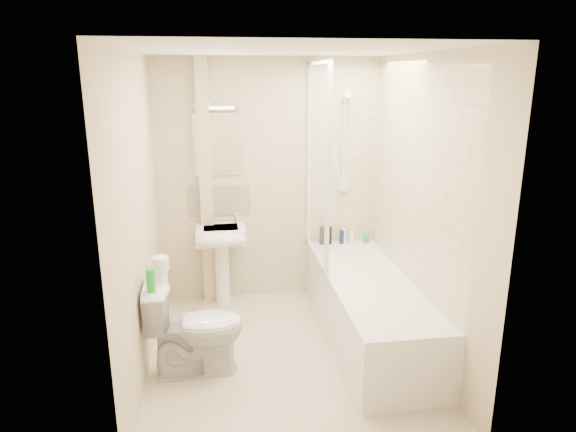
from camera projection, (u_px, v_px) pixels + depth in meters
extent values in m
plane|color=beige|center=(286.00, 355.00, 4.23)|extent=(2.50, 2.50, 0.00)
cube|color=beige|center=(269.00, 182.00, 5.10)|extent=(2.20, 0.02, 2.40)
cube|color=beige|center=(138.00, 220.00, 3.76)|extent=(0.02, 2.50, 2.40)
cube|color=beige|center=(423.00, 210.00, 4.06)|extent=(0.02, 2.50, 2.40)
cube|color=white|center=(286.00, 50.00, 3.59)|extent=(2.20, 2.50, 0.02)
cube|color=beige|center=(343.00, 158.00, 5.13)|extent=(0.70, 0.01, 1.75)
cube|color=beige|center=(414.00, 177.00, 4.19)|extent=(0.01, 2.10, 1.75)
cube|color=beige|center=(206.00, 185.00, 4.96)|extent=(0.12, 0.12, 2.40)
cube|color=beige|center=(220.00, 200.00, 5.07)|extent=(0.60, 0.02, 0.30)
cube|color=white|center=(218.00, 145.00, 4.92)|extent=(0.46, 0.01, 0.60)
cube|color=silver|center=(216.00, 106.00, 4.80)|extent=(0.42, 0.07, 0.07)
cube|color=white|center=(368.00, 308.00, 4.45)|extent=(0.70, 2.10, 0.55)
cube|color=white|center=(370.00, 285.00, 4.39)|extent=(0.56, 1.96, 0.05)
cube|color=white|center=(318.00, 164.00, 4.66)|extent=(0.01, 0.90, 1.80)
cube|color=silver|center=(309.00, 156.00, 5.07)|extent=(0.04, 0.04, 1.80)
cube|color=silver|center=(328.00, 173.00, 4.23)|extent=(0.04, 0.04, 1.80)
cube|color=silver|center=(319.00, 63.00, 4.42)|extent=(0.04, 0.90, 0.04)
cube|color=silver|center=(316.00, 255.00, 4.90)|extent=(0.04, 0.90, 0.03)
cylinder|color=silver|center=(344.00, 146.00, 5.08)|extent=(0.02, 0.02, 0.90)
cylinder|color=silver|center=(343.00, 190.00, 5.20)|extent=(0.05, 0.05, 0.02)
cylinder|color=silver|center=(346.00, 99.00, 4.96)|extent=(0.05, 0.05, 0.02)
cylinder|color=silver|center=(347.00, 96.00, 4.89)|extent=(0.08, 0.11, 0.11)
cube|color=silver|center=(343.00, 183.00, 5.17)|extent=(0.10, 0.05, 0.14)
cylinder|color=silver|center=(343.00, 141.00, 5.04)|extent=(0.01, 0.13, 0.84)
cylinder|color=white|center=(222.00, 273.00, 5.11)|extent=(0.14, 0.14, 0.64)
cube|color=white|center=(221.00, 234.00, 4.97)|extent=(0.48, 0.37, 0.15)
ellipsoid|color=white|center=(221.00, 240.00, 4.81)|extent=(0.48, 0.20, 0.15)
cube|color=silver|center=(221.00, 229.00, 4.96)|extent=(0.33, 0.24, 0.04)
cylinder|color=white|center=(204.00, 220.00, 5.02)|extent=(0.03, 0.03, 0.10)
cylinder|color=white|center=(236.00, 219.00, 5.07)|extent=(0.03, 0.03, 0.10)
sphere|color=white|center=(204.00, 215.00, 5.01)|extent=(0.04, 0.04, 0.04)
sphere|color=white|center=(236.00, 214.00, 5.05)|extent=(0.04, 0.04, 0.04)
cylinder|color=black|center=(322.00, 236.00, 5.24)|extent=(0.06, 0.06, 0.18)
cylinder|color=white|center=(327.00, 236.00, 5.25)|extent=(0.06, 0.06, 0.16)
cylinder|color=black|center=(329.00, 235.00, 5.25)|extent=(0.06, 0.06, 0.19)
cylinder|color=navy|center=(342.00, 237.00, 5.27)|extent=(0.06, 0.06, 0.14)
cylinder|color=#F1E6BA|center=(344.00, 236.00, 5.27)|extent=(0.05, 0.05, 0.15)
cylinder|color=white|center=(352.00, 237.00, 5.29)|extent=(0.05, 0.05, 0.12)
cylinder|color=green|center=(366.00, 238.00, 5.32)|extent=(0.06, 0.06, 0.08)
imported|color=white|center=(195.00, 327.00, 3.91)|extent=(0.46, 0.75, 0.74)
cylinder|color=white|center=(159.00, 275.00, 3.84)|extent=(0.12, 0.12, 0.09)
cylinder|color=white|center=(161.00, 263.00, 3.80)|extent=(0.12, 0.12, 0.10)
cylinder|color=green|center=(151.00, 281.00, 3.63)|extent=(0.06, 0.06, 0.17)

